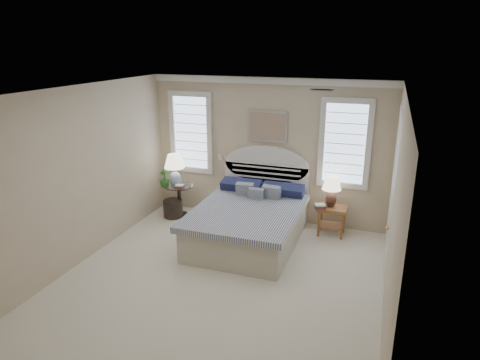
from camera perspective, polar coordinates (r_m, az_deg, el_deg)
name	(u,v)px	position (r m, az deg, el deg)	size (l,w,h in m)	color
floor	(219,282)	(6.33, -2.88, -13.41)	(4.50, 5.00, 0.01)	silver
ceiling	(215,92)	(5.44, -3.33, 11.68)	(4.50, 5.00, 0.01)	silver
wall_back	(268,151)	(8.01, 3.69, 3.89)	(4.50, 0.02, 2.70)	#BCA98D
wall_left	(79,177)	(6.88, -20.70, 0.38)	(0.02, 5.00, 2.70)	#BCA98D
wall_right	(394,215)	(5.36, 19.85, -4.40)	(0.02, 5.00, 2.70)	#BCA98D
crown_molding	(268,81)	(7.77, 3.80, 13.09)	(4.50, 0.08, 0.12)	white
hvac_vent	(322,90)	(5.89, 10.86, 11.68)	(0.30, 0.20, 0.02)	#B2B2B2
switch_plate	(220,157)	(8.35, -2.66, 3.06)	(0.08, 0.01, 0.12)	white
window_left	(191,132)	(8.48, -6.51, 6.32)	(0.90, 0.06, 1.60)	silver
window_right	(345,144)	(7.69, 13.81, 4.72)	(0.90, 0.06, 1.60)	silver
painting	(267,126)	(7.88, 3.68, 7.14)	(0.74, 0.04, 0.58)	silver
closet_door	(392,194)	(6.54, 19.59, -1.78)	(0.02, 1.80, 2.40)	silver
bed	(250,219)	(7.37, 1.34, -5.27)	(1.72, 2.28, 1.47)	beige
side_table_left	(179,197)	(8.48, -8.08, -2.28)	(0.56, 0.56, 0.63)	black
nightstand_right	(332,214)	(7.75, 12.15, -4.50)	(0.50, 0.40, 0.53)	#9A6632
floor_pot	(173,208)	(8.52, -8.92, -3.77)	(0.38, 0.38, 0.34)	black
lamp_left	(175,167)	(8.27, -8.72, 1.77)	(0.41, 0.41, 0.64)	silver
lamp_right	(332,188)	(7.61, 12.10, -1.11)	(0.41, 0.41, 0.54)	black
potted_plant	(164,178)	(8.31, -10.05, 0.25)	(0.20, 0.20, 0.35)	#3C702C
books_left	(179,187)	(8.23, -8.08, -0.87)	(0.18, 0.14, 0.07)	maroon
books_right	(320,206)	(7.57, 10.62, -3.48)	(0.23, 0.20, 0.08)	maroon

